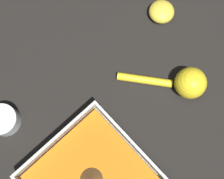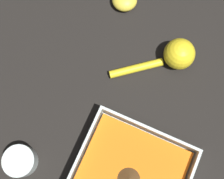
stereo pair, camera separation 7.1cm
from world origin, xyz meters
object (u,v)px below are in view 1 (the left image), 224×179
square_dish (92,179)px  spice_bowl (4,120)px  lemon_squeezer (186,83)px  lemon_half (162,12)px

square_dish → spice_bowl: square_dish is taller
spice_bowl → square_dish: bearing=104.7°
spice_bowl → lemon_squeezer: bearing=148.7°
square_dish → lemon_half: bearing=-155.5°
lemon_squeezer → spice_bowl: bearing=-159.9°
spice_bowl → lemon_half: (-0.45, 0.05, -0.00)m
lemon_squeezer → lemon_half: 0.19m
square_dish → lemon_squeezer: size_ratio=1.37×
spice_bowl → lemon_squeezer: lemon_squeezer is taller
square_dish → lemon_half: square_dish is taller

